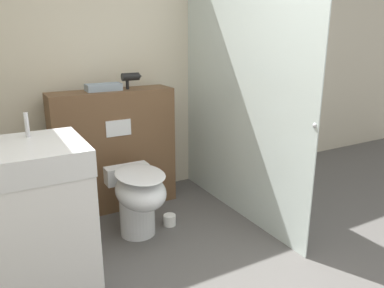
{
  "coord_description": "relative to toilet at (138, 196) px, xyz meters",
  "views": [
    {
      "loc": [
        -1.33,
        -1.16,
        1.56
      ],
      "look_at": [
        0.08,
        1.36,
        0.71
      ],
      "focal_mm": 35.0,
      "sensor_mm": 36.0,
      "label": 1
    }
  ],
  "objects": [
    {
      "name": "hair_drier",
      "position": [
        0.21,
        0.61,
        0.85
      ],
      "size": [
        0.18,
        0.07,
        0.14
      ],
      "color": "black",
      "rests_on": "partition_panel"
    },
    {
      "name": "folded_towel",
      "position": [
        -0.04,
        0.63,
        0.78
      ],
      "size": [
        0.3,
        0.14,
        0.06
      ],
      "color": "#8C9EAD",
      "rests_on": "partition_panel"
    },
    {
      "name": "wall_back",
      "position": [
        0.39,
        0.91,
        0.91
      ],
      "size": [
        8.0,
        0.06,
        2.5
      ],
      "color": "beige",
      "rests_on": "ground_plane"
    },
    {
      "name": "sink_vanity",
      "position": [
        -0.76,
        -0.48,
        0.16
      ],
      "size": [
        0.52,
        0.56,
        1.14
      ],
      "color": "white",
      "rests_on": "ground_plane"
    },
    {
      "name": "partition_panel",
      "position": [
        0.02,
        0.63,
        0.2
      ],
      "size": [
        1.08,
        0.31,
        1.09
      ],
      "color": "brown",
      "rests_on": "ground_plane"
    },
    {
      "name": "toilet",
      "position": [
        0.0,
        0.0,
        0.0
      ],
      "size": [
        0.37,
        0.62,
        0.56
      ],
      "color": "white",
      "rests_on": "ground_plane"
    },
    {
      "name": "shower_glass",
      "position": [
        0.93,
        -0.0,
        0.68
      ],
      "size": [
        0.04,
        1.77,
        2.05
      ],
      "color": "silver",
      "rests_on": "ground_plane"
    },
    {
      "name": "spare_toilet_roll",
      "position": [
        0.28,
        0.04,
        -0.3
      ],
      "size": [
        0.1,
        0.1,
        0.09
      ],
      "color": "white",
      "rests_on": "ground_plane"
    }
  ]
}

